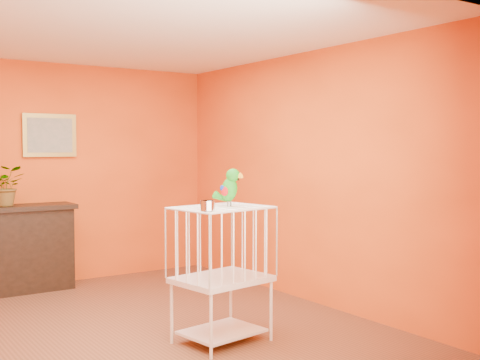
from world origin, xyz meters
TOP-DOWN VIEW (x-y plane):
  - ground at (0.00, 0.00)m, footprint 4.50×4.50m
  - room_shell at (0.00, 0.00)m, footprint 4.50×4.50m
  - console_cabinet at (-0.47, 2.02)m, footprint 1.30×0.47m
  - potted_plant at (-0.54, 2.02)m, footprint 0.51×0.54m
  - framed_picture at (0.00, 2.22)m, footprint 0.62×0.04m
  - birdcage at (0.52, -0.71)m, footprint 0.80×0.66m
  - feed_cup at (0.25, -0.93)m, footprint 0.11×0.11m
  - parrot at (0.62, -0.67)m, footprint 0.20×0.27m

SIDE VIEW (x-z plane):
  - ground at x=0.00m, z-range 0.00..0.00m
  - console_cabinet at x=-0.47m, z-range 0.00..0.97m
  - birdcage at x=0.52m, z-range 0.02..1.14m
  - potted_plant at x=-0.54m, z-range 0.97..1.31m
  - feed_cup at x=0.25m, z-range 1.12..1.20m
  - parrot at x=0.62m, z-range 1.12..1.44m
  - room_shell at x=0.00m, z-range -0.67..3.83m
  - framed_picture at x=0.00m, z-range 1.50..2.00m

